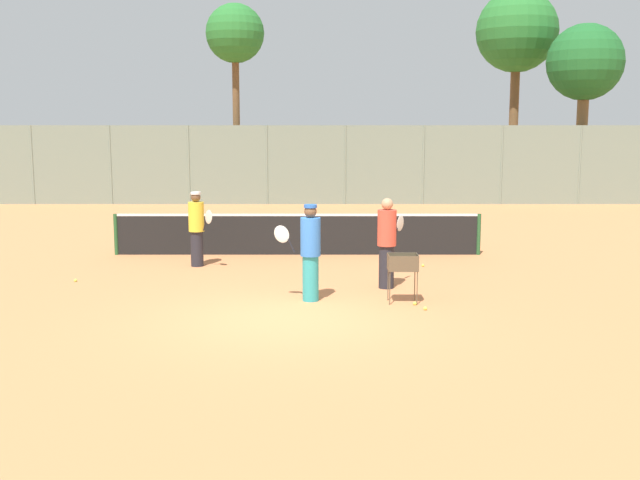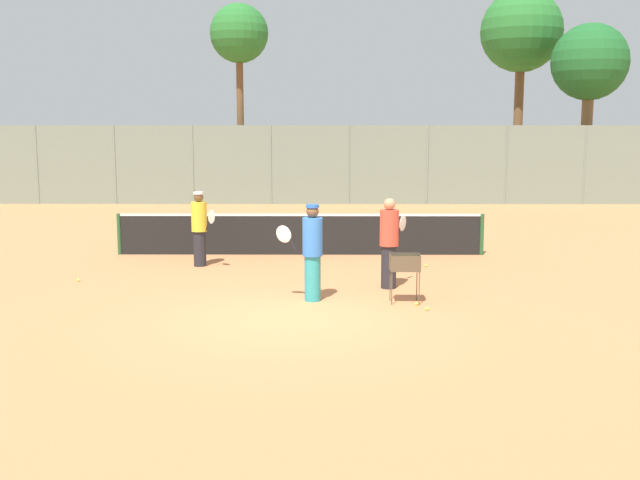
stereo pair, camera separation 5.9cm
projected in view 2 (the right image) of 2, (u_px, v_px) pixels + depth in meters
The scene contains 15 objects.
ground_plane at pixel (288, 319), 12.93m from camera, with size 80.00×80.00×0.00m, color #D37F4C.
tennis_net at pixel (300, 233), 19.34m from camera, with size 9.50×0.10×1.07m.
back_fence at pixel (310, 165), 31.80m from camera, with size 30.05×0.08×3.35m.
tree_0 at pixel (239, 37), 32.80m from camera, with size 2.57×2.57×8.63m.
tree_1 at pixel (521, 33), 36.44m from camera, with size 3.98×3.98×9.90m.
tree_2 at pixel (590, 65), 33.30m from camera, with size 3.40×3.40×7.84m.
player_white_outfit at pixel (312, 251), 14.15m from camera, with size 0.94×0.38×1.85m.
player_red_cap at pixel (200, 228), 17.71m from camera, with size 0.68×0.76×1.77m.
player_yellow_shirt at pixel (389, 242), 15.28m from camera, with size 0.64×0.82×1.86m.
ball_cart at pixel (405, 267), 14.02m from camera, with size 0.56×0.41×0.93m.
tennis_ball_0 at pixel (78, 280), 16.05m from camera, with size 0.07×0.07×0.07m, color #D1E54C.
tennis_ball_1 at pixel (426, 265), 17.73m from camera, with size 0.07×0.07×0.07m, color #D1E54C.
tennis_ball_2 at pixel (427, 309), 13.53m from camera, with size 0.07×0.07×0.07m, color #D1E54C.
tennis_ball_3 at pixel (417, 304), 13.91m from camera, with size 0.07×0.07×0.07m, color #D1E54C.
parked_car at pixel (436, 182), 35.72m from camera, with size 4.20×1.70×1.60m.
Camera 2 is at (0.65, -12.57, 3.29)m, focal length 42.00 mm.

